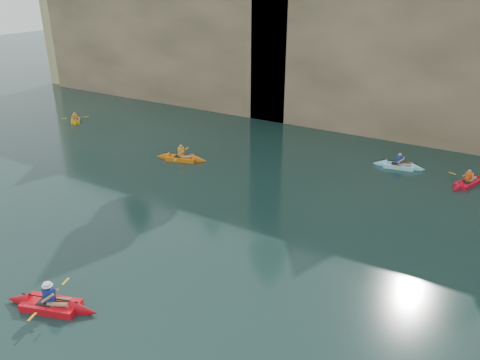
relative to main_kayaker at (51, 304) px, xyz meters
The scene contains 11 objects.
ground 5.22m from the main_kayaker, 35.11° to the left, with size 160.00×160.00×0.00m, color black.
cliff 33.78m from the main_kayaker, 82.63° to the left, with size 70.00×16.00×12.00m, color #CBBD7C.
cliff_slab_west 30.48m from the main_kayaker, 121.57° to the left, with size 26.00×2.40×10.56m, color tan.
cliff_slab_center 26.93m from the main_kayaker, 76.24° to the left, with size 24.00×2.40×11.40m, color tan.
sea_cave_west 28.54m from the main_kayaker, 118.83° to the left, with size 4.50×1.00×4.00m, color black.
sea_cave_center 24.99m from the main_kayaker, 89.39° to the left, with size 3.50×1.00×3.20m, color black.
main_kayaker is the anchor object (origin of this frame).
kayaker_orange 14.67m from the main_kayaker, 109.09° to the left, with size 3.47×2.45×1.29m.
kayaker_red_far 22.10m from the main_kayaker, 59.33° to the left, with size 2.15×3.16×1.14m.
kayaker_yellow 23.64m from the main_kayaker, 136.57° to the left, with size 2.29×2.20×1.04m.
kayaker_ltblue_mid 20.93m from the main_kayaker, 69.42° to the left, with size 3.18×2.32×1.18m.
Camera 1 is at (8.23, -11.02, 10.83)m, focal length 35.00 mm.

